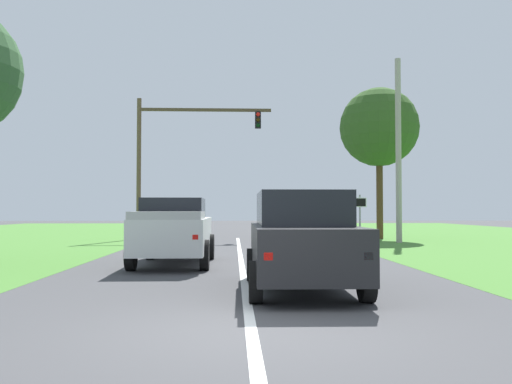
{
  "coord_description": "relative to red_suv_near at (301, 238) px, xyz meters",
  "views": [
    {
      "loc": [
        -0.23,
        -7.19,
        1.58
      ],
      "look_at": [
        0.76,
        17.12,
        2.38
      ],
      "focal_mm": 38.29,
      "sensor_mm": 36.0,
      "label": 1
    }
  ],
  "objects": [
    {
      "name": "lane_centre_stripe",
      "position": [
        -1.11,
        -1.87,
        -1.01
      ],
      "size": [
        0.16,
        43.45,
        0.01
      ],
      "primitive_type": "cube",
      "color": "white",
      "rests_on": "ground_plane"
    },
    {
      "name": "ground_plane",
      "position": [
        -1.11,
        9.13,
        -1.02
      ],
      "size": [
        120.0,
        120.0,
        0.0
      ],
      "primitive_type": "plane",
      "color": "#424244"
    },
    {
      "name": "red_suv_near",
      "position": [
        0.0,
        0.0,
        0.0
      ],
      "size": [
        2.16,
        4.75,
        1.94
      ],
      "color": "black",
      "rests_on": "ground_plane"
    },
    {
      "name": "crossing_suv_far",
      "position": [
        3.54,
        22.6,
        -0.05
      ],
      "size": [
        4.72,
        2.22,
        1.84
      ],
      "color": "silver",
      "rests_on": "ground_plane"
    },
    {
      "name": "traffic_light",
      "position": [
        -4.61,
        19.01,
        4.04
      ],
      "size": [
        7.33,
        0.4,
        7.67
      ],
      "color": "brown",
      "rests_on": "ground_plane"
    },
    {
      "name": "keep_moving_sign",
      "position": [
        4.4,
        13.8,
        0.45
      ],
      "size": [
        0.6,
        0.09,
        2.28
      ],
      "color": "gray",
      "rests_on": "ground_plane"
    },
    {
      "name": "utility_pole_right",
      "position": [
        6.66,
        15.3,
        3.47
      ],
      "size": [
        0.28,
        0.28,
        8.97
      ],
      "primitive_type": "cylinder",
      "color": "#9E998E",
      "rests_on": "ground_plane"
    },
    {
      "name": "pickup_truck_lead",
      "position": [
        -3.05,
        5.02,
        -0.02
      ],
      "size": [
        2.16,
        5.16,
        1.91
      ],
      "color": "silver",
      "rests_on": "ground_plane"
    },
    {
      "name": "oak_tree_right",
      "position": [
        6.68,
        18.82,
        5.11
      ],
      "size": [
        4.34,
        4.34,
        8.32
      ],
      "color": "#4C351E",
      "rests_on": "ground_plane"
    }
  ]
}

